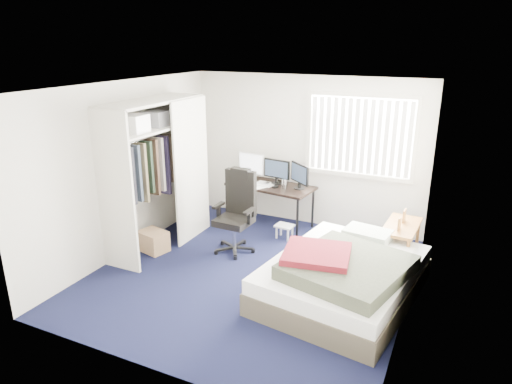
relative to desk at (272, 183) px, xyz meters
The scene contains 10 objects.
ground 1.96m from the desk, 75.27° to the right, with size 4.20×4.20×0.00m, color black.
room_shell 1.97m from the desk, 75.27° to the right, with size 4.20×4.20×4.20m.
window_assembly 1.63m from the desk, 11.90° to the left, with size 1.72×0.09×1.32m.
closet 2.01m from the desk, 129.12° to the right, with size 0.64×1.84×2.22m.
desk is the anchor object (origin of this frame).
office_chair 1.17m from the desk, 94.14° to the right, with size 0.60×0.60×1.24m.
footstool 0.85m from the desk, 47.29° to the right, with size 0.30×0.25×0.23m.
nightstand 2.30m from the desk, 14.77° to the right, with size 0.48×0.88×0.77m.
bed 2.53m from the desk, 46.32° to the right, with size 1.90×2.35×0.70m.
pine_box 2.17m from the desk, 124.68° to the right, with size 0.42×0.31×0.31m, color #9F794F.
Camera 1 is at (2.39, -4.97, 3.03)m, focal length 32.00 mm.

